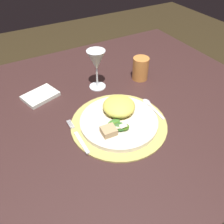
# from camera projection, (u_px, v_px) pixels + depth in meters

# --- Properties ---
(ground_plane) EXTENTS (6.00, 6.00, 0.00)m
(ground_plane) POSITION_uv_depth(u_px,v_px,m) (114.00, 199.00, 1.41)
(ground_plane) COLOR #312615
(dining_table) EXTENTS (1.26, 1.08, 0.75)m
(dining_table) POSITION_uv_depth(u_px,v_px,m) (114.00, 128.00, 1.02)
(dining_table) COLOR #392220
(dining_table) RESTS_ON ground
(placemat) EXTENTS (0.34, 0.34, 0.01)m
(placemat) POSITION_uv_depth(u_px,v_px,m) (119.00, 124.00, 0.83)
(placemat) COLOR tan
(placemat) RESTS_ON dining_table
(dinner_plate) EXTENTS (0.28, 0.28, 0.02)m
(dinner_plate) POSITION_uv_depth(u_px,v_px,m) (119.00, 121.00, 0.82)
(dinner_plate) COLOR silver
(dinner_plate) RESTS_ON placemat
(pasta_serving) EXTENTS (0.16, 0.16, 0.04)m
(pasta_serving) POSITION_uv_depth(u_px,v_px,m) (119.00, 106.00, 0.84)
(pasta_serving) COLOR #DCCE54
(pasta_serving) RESTS_ON dinner_plate
(salad_greens) EXTENTS (0.07, 0.08, 0.03)m
(salad_greens) POSITION_uv_depth(u_px,v_px,m) (118.00, 126.00, 0.78)
(salad_greens) COLOR #436A31
(salad_greens) RESTS_ON dinner_plate
(bread_piece) EXTENTS (0.05, 0.05, 0.02)m
(bread_piece) POSITION_uv_depth(u_px,v_px,m) (109.00, 131.00, 0.76)
(bread_piece) COLOR tan
(bread_piece) RESTS_ON dinner_plate
(fork) EXTENTS (0.01, 0.17, 0.00)m
(fork) POSITION_uv_depth(u_px,v_px,m) (79.00, 137.00, 0.77)
(fork) COLOR silver
(fork) RESTS_ON placemat
(spoon) EXTENTS (0.02, 0.13, 0.01)m
(spoon) POSITION_uv_depth(u_px,v_px,m) (150.00, 105.00, 0.90)
(spoon) COLOR silver
(spoon) RESTS_ON placemat
(napkin) EXTENTS (0.15, 0.13, 0.02)m
(napkin) POSITION_uv_depth(u_px,v_px,m) (40.00, 96.00, 0.95)
(napkin) COLOR white
(napkin) RESTS_ON dining_table
(wine_glass) EXTENTS (0.08, 0.08, 0.17)m
(wine_glass) POSITION_uv_depth(u_px,v_px,m) (96.00, 62.00, 0.93)
(wine_glass) COLOR silver
(wine_glass) RESTS_ON dining_table
(amber_tumbler) EXTENTS (0.07, 0.07, 0.10)m
(amber_tumbler) POSITION_uv_depth(u_px,v_px,m) (140.00, 69.00, 1.03)
(amber_tumbler) COLOR #D6833E
(amber_tumbler) RESTS_ON dining_table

